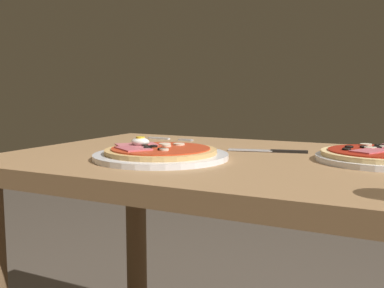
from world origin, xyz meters
name	(u,v)px	position (x,y,z in m)	size (l,w,h in m)	color
dining_table	(231,215)	(0.00, 0.00, 0.62)	(1.05, 0.71, 0.76)	#9E754C
pizza_foreground	(160,153)	(-0.13, -0.11, 0.77)	(0.30, 0.30, 0.05)	white
pizza_across_left	(380,156)	(0.31, 0.06, 0.77)	(0.27, 0.27, 0.03)	white
fork	(167,139)	(-0.31, 0.23, 0.76)	(0.16, 0.02, 0.00)	silver
knife	(273,151)	(0.07, 0.11, 0.76)	(0.19, 0.06, 0.01)	silver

